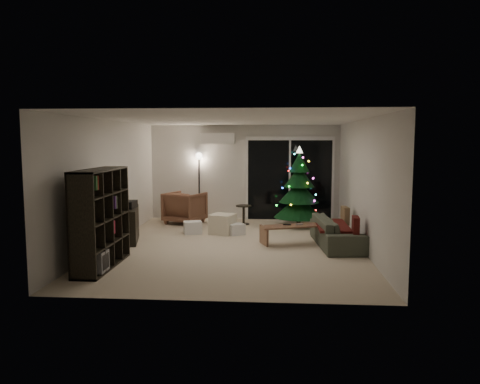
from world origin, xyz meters
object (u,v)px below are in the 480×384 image
object	(u,v)px
bookshelf	(89,218)
coffee_table	(294,235)
christmas_tree	(299,187)
sofa	(337,232)
media_cabinet	(127,225)
armchair	(185,208)

from	to	relation	value
bookshelf	coffee_table	world-z (taller)	bookshelf
bookshelf	christmas_tree	world-z (taller)	christmas_tree
sofa	coffee_table	xyz separation A→B (m)	(-0.84, 0.01, -0.08)
media_cabinet	coffee_table	size ratio (longest dim) A/B	0.88
bookshelf	media_cabinet	size ratio (longest dim) A/B	1.45
bookshelf	armchair	bearing A→B (deg)	93.77
media_cabinet	coffee_table	world-z (taller)	media_cabinet
bookshelf	armchair	world-z (taller)	bookshelf
armchair	coffee_table	bearing A→B (deg)	160.67
sofa	christmas_tree	size ratio (longest dim) A/B	0.99
armchair	sofa	bearing A→B (deg)	168.14
coffee_table	christmas_tree	xyz separation A→B (m)	(0.19, 2.10, 0.78)
coffee_table	sofa	bearing A→B (deg)	-20.71
media_cabinet	christmas_tree	xyz separation A→B (m)	(3.65, 2.02, 0.63)
armchair	coffee_table	xyz separation A→B (m)	(2.67, -2.32, -0.20)
bookshelf	coffee_table	size ratio (longest dim) A/B	1.27
coffee_table	christmas_tree	world-z (taller)	christmas_tree
coffee_table	christmas_tree	bearing A→B (deg)	64.56
armchair	coffee_table	distance (m)	3.54
bookshelf	christmas_tree	xyz separation A→B (m)	(3.65, 3.98, 0.16)
bookshelf	media_cabinet	xyz separation A→B (m)	(0.00, 1.96, -0.46)
coffee_table	armchair	bearing A→B (deg)	118.72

